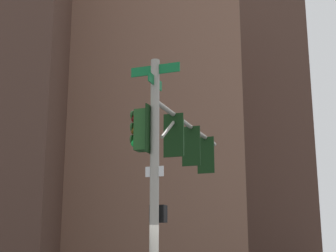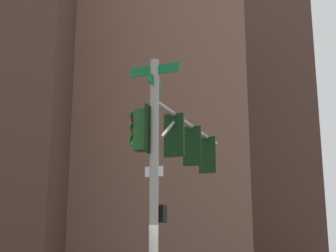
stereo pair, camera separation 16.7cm
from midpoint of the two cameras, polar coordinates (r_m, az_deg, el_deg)
signal_pole_assembly at (r=13.50m, az=0.46°, el=-3.21°), size 3.04×5.25×6.48m
building_brick_nearside at (r=54.57m, az=-7.29°, el=3.34°), size 25.81×16.60×35.97m
building_brick_farside at (r=78.96m, az=7.08°, el=1.88°), size 18.03×18.85×46.51m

